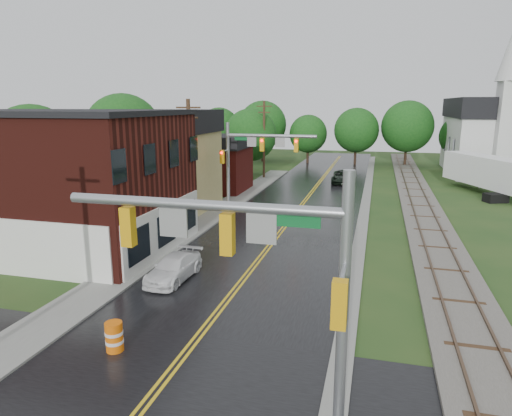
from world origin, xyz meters
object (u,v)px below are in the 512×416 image
at_px(traffic_signal_near, 257,257).
at_px(suv_dark, 343,177).
at_px(tree_left_a, 35,150).
at_px(tree_left_b, 125,135).
at_px(utility_pole_b, 190,160).
at_px(tree_left_c, 195,142).
at_px(pickup_white, 174,268).
at_px(brick_building, 58,180).
at_px(utility_pole_c, 264,138).
at_px(tree_left_e, 252,136).
at_px(semi_trailer, 488,172).
at_px(construction_barrel, 114,337).
at_px(church, 496,128).
at_px(traffic_signal_far, 253,151).

distance_m(traffic_signal_near, suv_dark, 41.05).
relative_size(tree_left_a, suv_dark, 1.70).
relative_size(traffic_signal_near, tree_left_b, 0.76).
xyz_separation_m(utility_pole_b, tree_left_c, (-7.05, 17.90, -0.21)).
bearing_deg(pickup_white, tree_left_a, 150.59).
distance_m(tree_left_c, pickup_white, 30.48).
xyz_separation_m(brick_building, utility_pole_c, (5.68, 29.00, 0.57)).
relative_size(tree_left_c, suv_dark, 1.50).
bearing_deg(utility_pole_c, tree_left_e, 137.16).
xyz_separation_m(tree_left_b, suv_dark, (20.44, 10.92, -5.01)).
relative_size(utility_pole_b, tree_left_c, 1.18).
bearing_deg(suv_dark, pickup_white, -102.32).
relative_size(utility_pole_c, tree_left_e, 1.10).
bearing_deg(tree_left_a, semi_trailer, 26.77).
relative_size(brick_building, tree_left_b, 1.48).
relative_size(traffic_signal_near, construction_barrel, 6.65).
xyz_separation_m(tree_left_a, tree_left_b, (2.00, 10.00, 0.60)).
distance_m(traffic_signal_near, utility_pole_c, 43.24).
bearing_deg(construction_barrel, utility_pole_c, 96.25).
distance_m(church, traffic_signal_far, 35.59).
bearing_deg(tree_left_a, tree_left_e, 65.38).
relative_size(utility_pole_b, semi_trailer, 0.78).
xyz_separation_m(traffic_signal_far, tree_left_a, (-16.38, -5.10, 0.14)).
xyz_separation_m(traffic_signal_near, tree_left_c, (-17.32, 37.90, -0.46)).
height_order(brick_building, tree_left_e, brick_building).
bearing_deg(brick_building, tree_left_a, 136.87).
xyz_separation_m(tree_left_a, tree_left_c, (6.00, 18.00, -0.60)).
height_order(tree_left_a, semi_trailer, tree_left_a).
xyz_separation_m(traffic_signal_near, semi_trailer, (13.19, 38.32, -2.78)).
height_order(tree_left_a, tree_left_b, tree_left_b).
relative_size(utility_pole_b, tree_left_e, 1.10).
xyz_separation_m(utility_pole_c, tree_left_e, (-2.05, 1.90, 0.09)).
bearing_deg(tree_left_b, utility_pole_b, -41.86).
distance_m(utility_pole_b, tree_left_c, 19.24).
distance_m(tree_left_b, semi_trailer, 35.70).
height_order(tree_left_a, construction_barrel, tree_left_a).
relative_size(brick_building, suv_dark, 2.81).
bearing_deg(utility_pole_c, pickup_white, -83.97).
relative_size(brick_building, utility_pole_c, 1.59).
bearing_deg(traffic_signal_far, suv_dark, 69.04).
bearing_deg(traffic_signal_far, utility_pole_c, 101.09).
distance_m(suv_dark, pickup_white, 31.83).
bearing_deg(pickup_white, utility_pole_c, 98.77).
height_order(utility_pole_b, tree_left_b, tree_left_b).
height_order(church, pickup_white, church).
height_order(brick_building, utility_pole_b, utility_pole_b).
height_order(utility_pole_c, tree_left_c, utility_pole_c).
height_order(utility_pole_b, tree_left_e, utility_pole_b).
relative_size(tree_left_b, semi_trailer, 0.84).
bearing_deg(traffic_signal_near, suv_dark, 91.24).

